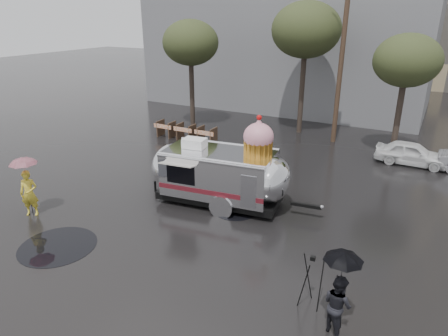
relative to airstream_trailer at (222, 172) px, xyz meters
The scene contains 14 objects.
ground 3.73m from the airstream_trailer, 99.42° to the right, with size 120.00×120.00×0.00m, color black.
puddles 3.06m from the airstream_trailer, 123.05° to the right, with size 6.27×9.27×0.01m.
grey_building 21.70m from the airstream_trailer, 102.51° to the left, with size 22.00×12.00×13.00m, color slate.
utility_pole 11.24m from the airstream_trailer, 79.65° to the left, with size 1.60×0.28×9.00m.
tree_left 12.88m from the airstream_trailer, 128.29° to the left, with size 3.64×3.64×6.95m.
tree_mid 12.61m from the airstream_trailer, 92.80° to the left, with size 4.20×4.20×8.03m.
tree_right 11.61m from the airstream_trailer, 60.45° to the left, with size 3.36×3.36×6.42m.
barricade_row 9.00m from the airstream_trailer, 133.04° to the left, with size 4.30×0.80×1.00m.
airstream_trailer is the anchor object (origin of this frame).
person_left 7.48m from the airstream_trailer, 143.70° to the right, with size 0.66×0.44×1.83m, color gold.
umbrella_pink 7.49m from the airstream_trailer, 143.70° to the right, with size 1.24×1.24×2.39m.
person_right 7.70m from the airstream_trailer, 39.77° to the right, with size 0.78×0.43×1.62m, color black.
umbrella_black 7.70m from the airstream_trailer, 39.77° to the right, with size 1.14×1.14×2.32m.
tripod 6.65m from the airstream_trailer, 40.42° to the right, with size 0.57×0.64×1.55m.
Camera 1 is at (7.75, -9.62, 7.42)m, focal length 32.00 mm.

